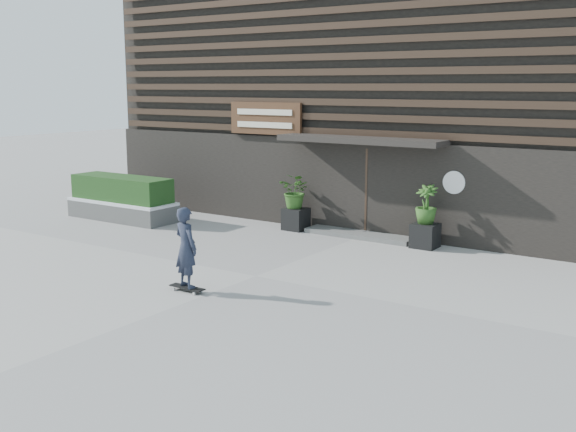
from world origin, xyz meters
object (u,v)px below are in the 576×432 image
Objects in this scene: planter_pot_right at (425,236)px; raised_bed at (123,211)px; planter_pot_left at (296,219)px; skateboarder at (186,248)px.

raised_bed is at bearing -169.74° from planter_pot_right.
planter_pot_left is 0.17× the size of raised_bed.
skateboarder reaches higher than planter_pot_right.
skateboarder is at bearing -76.42° from planter_pot_left.
planter_pot_left is at bearing 103.58° from skateboarder.
raised_bed is (-5.11, -1.61, -0.05)m from planter_pot_left.
planter_pot_right is at bearing 68.72° from skateboarder.
raised_bed is at bearing -162.49° from planter_pot_left.
skateboarder is (-2.35, -6.02, 0.57)m from planter_pot_right.
skateboarder is (6.57, -4.41, 0.62)m from raised_bed.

